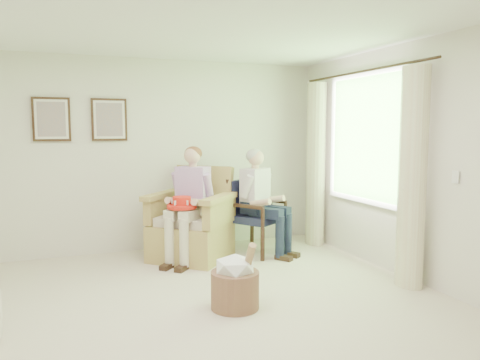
{
  "coord_description": "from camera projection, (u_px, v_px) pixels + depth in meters",
  "views": [
    {
      "loc": [
        -1.08,
        -3.62,
        1.66
      ],
      "look_at": [
        0.94,
        1.57,
        1.05
      ],
      "focal_mm": 35.0,
      "sensor_mm": 36.0,
      "label": 1
    }
  ],
  "objects": [
    {
      "name": "right_wall",
      "position": [
        442.0,
        165.0,
        4.69
      ],
      "size": [
        0.04,
        5.5,
        2.6
      ],
      "primitive_type": "cube",
      "color": "silver",
      "rests_on": "ground"
    },
    {
      "name": "person_dark",
      "position": [
        259.0,
        194.0,
        6.14
      ],
      "size": [
        0.4,
        0.63,
        1.37
      ],
      "rotation": [
        0.0,
        0.0,
        0.59
      ],
      "color": "#181F35",
      "rests_on": "ground"
    },
    {
      "name": "window",
      "position": [
        366.0,
        135.0,
        5.76
      ],
      "size": [
        0.13,
        2.5,
        1.63
      ],
      "color": "#2D6B23",
      "rests_on": "right_wall"
    },
    {
      "name": "wicker_armchair",
      "position": [
        190.0,
        229.0,
        6.01
      ],
      "size": [
        0.92,
        0.91,
        1.17
      ],
      "rotation": [
        0.0,
        0.0,
        -0.75
      ],
      "color": "tan",
      "rests_on": "ground"
    },
    {
      "name": "person_wicker",
      "position": [
        193.0,
        195.0,
        5.82
      ],
      "size": [
        0.4,
        0.63,
        1.41
      ],
      "rotation": [
        0.0,
        0.0,
        -0.75
      ],
      "color": "beige",
      "rests_on": "ground"
    },
    {
      "name": "red_hat",
      "position": [
        182.0,
        204.0,
        5.64
      ],
      "size": [
        0.36,
        0.36,
        0.14
      ],
      "color": "red",
      "rests_on": "person_wicker"
    },
    {
      "name": "curtain_right",
      "position": [
        316.0,
        165.0,
        6.66
      ],
      "size": [
        0.34,
        0.34,
        2.3
      ],
      "primitive_type": "cylinder",
      "color": "beige",
      "rests_on": "ground"
    },
    {
      "name": "hatbox",
      "position": [
        235.0,
        281.0,
        4.33
      ],
      "size": [
        0.58,
        0.58,
        0.66
      ],
      "color": "#A6735A",
      "rests_on": "ground"
    },
    {
      "name": "wood_armchair",
      "position": [
        255.0,
        213.0,
        6.32
      ],
      "size": [
        0.63,
        0.59,
        0.98
      ],
      "rotation": [
        0.0,
        0.0,
        0.59
      ],
      "color": "black",
      "rests_on": "ground"
    },
    {
      "name": "floor",
      "position": [
        204.0,
        327.0,
        3.93
      ],
      "size": [
        5.5,
        5.5,
        0.0
      ],
      "primitive_type": "plane",
      "color": "beige",
      "rests_on": "ground"
    },
    {
      "name": "framed_print_left",
      "position": [
        51.0,
        119.0,
        5.83
      ],
      "size": [
        0.45,
        0.05,
        0.55
      ],
      "color": "#382114",
      "rests_on": "back_wall"
    },
    {
      "name": "back_wall",
      "position": [
        144.0,
        156.0,
        6.34
      ],
      "size": [
        5.0,
        0.04,
        2.6
      ],
      "primitive_type": "cube",
      "color": "silver",
      "rests_on": "ground"
    },
    {
      "name": "curtain_left",
      "position": [
        412.0,
        178.0,
        4.85
      ],
      "size": [
        0.34,
        0.34,
        2.3
      ],
      "primitive_type": "cylinder",
      "color": "beige",
      "rests_on": "ground"
    },
    {
      "name": "ceiling",
      "position": [
        201.0,
        8.0,
        3.65
      ],
      "size": [
        5.0,
        5.5,
        0.02
      ],
      "primitive_type": "cube",
      "color": "white",
      "rests_on": "back_wall"
    },
    {
      "name": "framed_print_right",
      "position": [
        109.0,
        120.0,
        6.09
      ],
      "size": [
        0.45,
        0.05,
        0.55
      ],
      "color": "#382114",
      "rests_on": "back_wall"
    }
  ]
}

